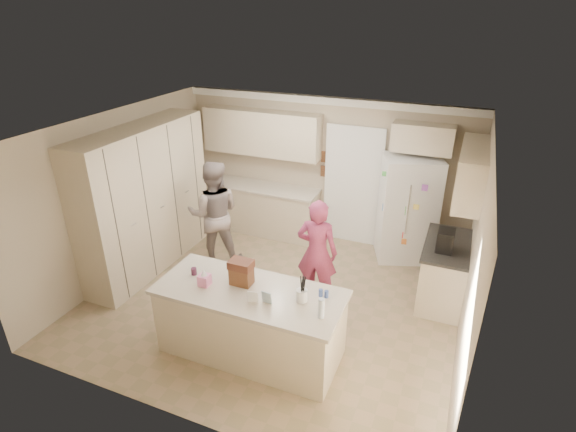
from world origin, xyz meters
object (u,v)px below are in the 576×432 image
at_px(refrigerator, 407,209).
at_px(island_base, 251,323).
at_px(utensil_crock, 302,295).
at_px(coffee_maker, 445,241).
at_px(dollhouse_body, 242,276).
at_px(tissue_box, 204,280).
at_px(teen_girl, 317,252).
at_px(teen_boy, 214,214).

height_order(refrigerator, island_base, refrigerator).
relative_size(refrigerator, utensil_crock, 12.00).
bearing_deg(coffee_maker, dollhouse_body, -140.71).
xyz_separation_m(coffee_maker, tissue_box, (-2.60, -2.00, -0.07)).
bearing_deg(dollhouse_body, coffee_maker, 39.29).
relative_size(refrigerator, coffee_maker, 6.00).
height_order(utensil_crock, teen_girl, teen_girl).
height_order(dollhouse_body, teen_boy, teen_boy).
bearing_deg(teen_boy, dollhouse_body, 104.15).
height_order(utensil_crock, tissue_box, utensil_crock).
relative_size(refrigerator, teen_boy, 1.01).
bearing_deg(teen_girl, utensil_crock, 96.63).
bearing_deg(coffee_maker, teen_boy, -177.75).
bearing_deg(tissue_box, dollhouse_body, 26.57).
xyz_separation_m(coffee_maker, teen_girl, (-1.66, -0.55, -0.26)).
relative_size(island_base, dollhouse_body, 8.46).
bearing_deg(dollhouse_body, tissue_box, -153.43).
distance_m(island_base, utensil_crock, 0.86).
distance_m(refrigerator, tissue_box, 3.76).
bearing_deg(tissue_box, teen_girl, 57.20).
bearing_deg(teen_boy, utensil_crock, 116.26).
height_order(coffee_maker, teen_girl, teen_girl).
height_order(island_base, teen_boy, teen_boy).
relative_size(island_base, tissue_box, 15.71).
xyz_separation_m(refrigerator, teen_boy, (-2.90, -1.38, -0.00)).
relative_size(coffee_maker, teen_boy, 0.17).
xyz_separation_m(coffee_maker, island_base, (-2.05, -1.90, -0.63)).
height_order(utensil_crock, dollhouse_body, dollhouse_body).
xyz_separation_m(utensil_crock, tissue_box, (-1.20, -0.15, -0.00)).
height_order(dollhouse_body, teen_girl, teen_girl).
height_order(island_base, tissue_box, tissue_box).
xyz_separation_m(refrigerator, tissue_box, (-1.91, -3.24, 0.10)).
height_order(island_base, teen_girl, teen_girl).
distance_m(island_base, tissue_box, 0.79).
bearing_deg(dollhouse_body, utensil_crock, -3.58).
distance_m(coffee_maker, teen_boy, 3.59).
distance_m(utensil_crock, dollhouse_body, 0.80).
distance_m(refrigerator, teen_boy, 3.21).
height_order(coffee_maker, utensil_crock, coffee_maker).
distance_m(coffee_maker, island_base, 2.87).
distance_m(island_base, teen_girl, 1.45).
relative_size(teen_boy, teen_girl, 1.11).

